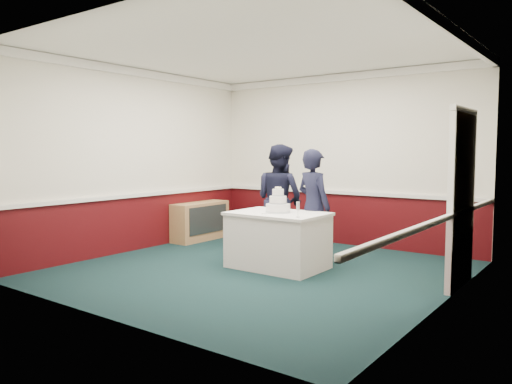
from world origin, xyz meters
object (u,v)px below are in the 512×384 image
Objects in this scene: wedding_cake at (278,205)px; person_man at (279,199)px; cake_table at (278,240)px; champagne_flute at (298,207)px; sideboard at (200,221)px; person_woman at (314,207)px; cake_knife at (268,214)px.

person_man is at bearing 122.48° from wedding_cake.
champagne_flute reaches higher than cake_table.
sideboard is 0.91× the size of cake_table.
person_man reaches higher than cake_table.
person_man is 0.85m from person_woman.
champagne_flute is at bearing -29.25° from wedding_cake.
wedding_cake reaches higher than champagne_flute.
cake_table is 6.00× the size of cake_knife.
cake_table is 0.75× the size of person_man.
person_man reaches higher than wedding_cake.
sideboard is 1.95m from person_man.
person_woman is at bearing 88.46° from cake_knife.
champagne_flute is 0.12× the size of person_woman.
champagne_flute is at bearing 11.06° from cake_knife.
cake_knife is (2.37, -1.20, 0.44)m from sideboard.
wedding_cake is (2.40, -1.00, 0.55)m from sideboard.
wedding_cake is (0.00, 0.00, 0.50)m from cake_table.
person_woman is at bearing 64.63° from cake_table.
wedding_cake is 1.65× the size of cake_knife.
wedding_cake is 0.57m from champagne_flute.
cake_table is 0.75m from person_woman.
person_woman is at bearing 106.15° from champagne_flute.
sideboard is at bearing 157.43° from wedding_cake.
person_man reaches higher than person_woman.
cake_table is 0.50m from wedding_cake.
wedding_cake reaches higher than sideboard.
sideboard is at bearing 5.00° from person_man.
cake_table is 3.63× the size of wedding_cake.
wedding_cake is at bearing 90.00° from cake_table.
cake_table is 6.44× the size of champagne_flute.
champagne_flute is at bearing -23.78° from sideboard.
cake_table is at bearing 101.11° from cake_knife.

